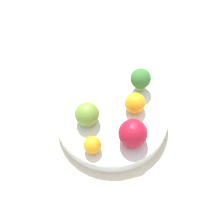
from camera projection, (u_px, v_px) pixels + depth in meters
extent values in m
plane|color=gray|center=(112.00, 127.00, 0.74)|extent=(6.00, 6.00, 0.00)
cube|color=beige|center=(112.00, 124.00, 0.73)|extent=(1.20, 1.20, 0.02)
cylinder|color=white|center=(112.00, 118.00, 0.71)|extent=(0.25, 0.25, 0.03)
cylinder|color=#8CB76B|center=(140.00, 86.00, 0.73)|extent=(0.02, 0.02, 0.02)
sphere|color=#387A33|center=(141.00, 79.00, 0.71)|extent=(0.05, 0.05, 0.05)
sphere|color=olive|center=(87.00, 114.00, 0.67)|extent=(0.05, 0.05, 0.05)
sphere|color=#B7142D|center=(133.00, 133.00, 0.64)|extent=(0.06, 0.06, 0.06)
sphere|color=orange|center=(135.00, 103.00, 0.69)|extent=(0.05, 0.05, 0.05)
sphere|color=orange|center=(92.00, 145.00, 0.64)|extent=(0.04, 0.04, 0.04)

